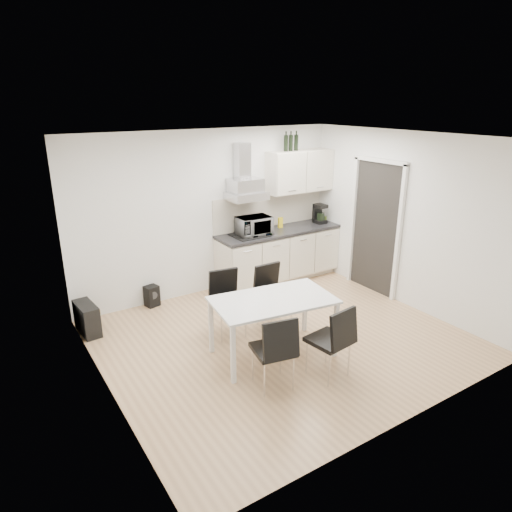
{
  "coord_description": "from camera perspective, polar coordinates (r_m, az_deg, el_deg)",
  "views": [
    {
      "loc": [
        -3.19,
        -4.34,
        3.04
      ],
      "look_at": [
        -0.19,
        0.34,
        1.1
      ],
      "focal_mm": 32.0,
      "sensor_mm": 36.0,
      "label": 1
    }
  ],
  "objects": [
    {
      "name": "ceiling",
      "position": [
        5.41,
        3.72,
        14.53
      ],
      "size": [
        4.5,
        4.5,
        0.0
      ],
      "primitive_type": "plane",
      "color": "white",
      "rests_on": "wall_back"
    },
    {
      "name": "wall_left",
      "position": [
        4.77,
        -19.03,
        -3.26
      ],
      "size": [
        0.1,
        4.0,
        2.6
      ],
      "primitive_type": "cube",
      "color": "white",
      "rests_on": "ground"
    },
    {
      "name": "ground",
      "position": [
        6.19,
        3.2,
        -10.24
      ],
      "size": [
        4.5,
        4.5,
        0.0
      ],
      "primitive_type": "plane",
      "color": "tan",
      "rests_on": "ground"
    },
    {
      "name": "kitchenette",
      "position": [
        7.81,
        2.96,
        2.76
      ],
      "size": [
        2.22,
        0.64,
        2.52
      ],
      "color": "beige",
      "rests_on": "ground"
    },
    {
      "name": "doorway",
      "position": [
        7.55,
        14.61,
        3.32
      ],
      "size": [
        0.08,
        1.04,
        2.1
      ],
      "primitive_type": "cube",
      "color": "white",
      "rests_on": "ground"
    },
    {
      "name": "chair_near_left",
      "position": [
        5.06,
        2.14,
        -11.71
      ],
      "size": [
        0.53,
        0.58,
        0.88
      ],
      "primitive_type": null,
      "rotation": [
        0.0,
        0.0,
        -0.19
      ],
      "color": "black",
      "rests_on": "ground"
    },
    {
      "name": "floor_speaker",
      "position": [
        7.19,
        -12.9,
        -4.89
      ],
      "size": [
        0.23,
        0.21,
        0.32
      ],
      "primitive_type": "cube",
      "rotation": [
        0.0,
        0.0,
        0.22
      ],
      "color": "black",
      "rests_on": "ground"
    },
    {
      "name": "chair_far_right",
      "position": [
        6.29,
        2.33,
        -5.21
      ],
      "size": [
        0.44,
        0.5,
        0.88
      ],
      "primitive_type": null,
      "rotation": [
        0.0,
        0.0,
        3.15
      ],
      "color": "black",
      "rests_on": "ground"
    },
    {
      "name": "dining_table",
      "position": [
        5.53,
        2.15,
        -6.13
      ],
      "size": [
        1.55,
        1.02,
        0.75
      ],
      "rotation": [
        0.0,
        0.0,
        -0.14
      ],
      "color": "white",
      "rests_on": "ground"
    },
    {
      "name": "chair_near_right",
      "position": [
        5.3,
        9.08,
        -10.43
      ],
      "size": [
        0.5,
        0.55,
        0.88
      ],
      "primitive_type": null,
      "rotation": [
        0.0,
        0.0,
        0.13
      ],
      "color": "black",
      "rests_on": "ground"
    },
    {
      "name": "wall_front",
      "position": [
        4.32,
        19.28,
        -5.64
      ],
      "size": [
        4.5,
        0.1,
        2.6
      ],
      "primitive_type": "cube",
      "color": "white",
      "rests_on": "ground"
    },
    {
      "name": "wall_back",
      "position": [
        7.31,
        -5.84,
        5.35
      ],
      "size": [
        4.5,
        0.1,
        2.6
      ],
      "primitive_type": "cube",
      "color": "white",
      "rests_on": "ground"
    },
    {
      "name": "guitar_amp",
      "position": [
        6.62,
        -20.36,
        -7.34
      ],
      "size": [
        0.26,
        0.53,
        0.43
      ],
      "rotation": [
        0.0,
        0.0,
        0.09
      ],
      "color": "black",
      "rests_on": "ground"
    },
    {
      "name": "chair_far_left",
      "position": [
        6.09,
        -3.43,
        -6.08
      ],
      "size": [
        0.51,
        0.56,
        0.88
      ],
      "primitive_type": null,
      "rotation": [
        0.0,
        0.0,
        2.99
      ],
      "color": "black",
      "rests_on": "ground"
    },
    {
      "name": "wall_right",
      "position": [
        7.18,
        18.18,
        4.22
      ],
      "size": [
        0.1,
        4.0,
        2.6
      ],
      "primitive_type": "cube",
      "color": "white",
      "rests_on": "ground"
    }
  ]
}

